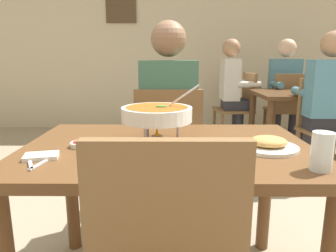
% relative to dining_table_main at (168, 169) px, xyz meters
% --- Properties ---
extents(cafe_rear_partition, '(10.00, 0.10, 3.00)m').
position_rel_dining_table_main_xyz_m(cafe_rear_partition, '(0.00, 3.55, 0.89)').
color(cafe_rear_partition, beige).
rests_on(cafe_rear_partition, ground_plane).
extents(picture_frame_hung, '(0.44, 0.03, 0.56)m').
position_rel_dining_table_main_xyz_m(picture_frame_hung, '(-0.70, 3.49, 1.24)').
color(picture_frame_hung, '#4C3823').
extents(dining_table_main, '(1.22, 0.83, 0.72)m').
position_rel_dining_table_main_xyz_m(dining_table_main, '(0.00, 0.00, 0.00)').
color(dining_table_main, brown).
rests_on(dining_table_main, ground_plane).
extents(chair_diner_main, '(0.44, 0.44, 0.90)m').
position_rel_dining_table_main_xyz_m(chair_diner_main, '(-0.00, 0.70, -0.10)').
color(chair_diner_main, brown).
rests_on(chair_diner_main, ground_plane).
extents(diner_main, '(0.40, 0.45, 1.31)m').
position_rel_dining_table_main_xyz_m(diner_main, '(0.00, 0.73, 0.13)').
color(diner_main, '#2D2D38').
rests_on(diner_main, ground_plane).
extents(curry_bowl, '(0.33, 0.30, 0.26)m').
position_rel_dining_table_main_xyz_m(curry_bowl, '(-0.05, 0.02, 0.24)').
color(curry_bowl, silver).
rests_on(curry_bowl, dining_table_main).
extents(rice_plate, '(0.24, 0.24, 0.06)m').
position_rel_dining_table_main_xyz_m(rice_plate, '(0.15, -0.26, 0.13)').
color(rice_plate, white).
rests_on(rice_plate, dining_table_main).
extents(appetizer_plate, '(0.24, 0.24, 0.06)m').
position_rel_dining_table_main_xyz_m(appetizer_plate, '(0.41, -0.06, 0.13)').
color(appetizer_plate, white).
rests_on(appetizer_plate, dining_table_main).
extents(sauce_dish, '(0.09, 0.09, 0.02)m').
position_rel_dining_table_main_xyz_m(sauce_dish, '(-0.36, -0.03, 0.12)').
color(sauce_dish, white).
rests_on(sauce_dish, dining_table_main).
extents(napkin_folded, '(0.14, 0.11, 0.02)m').
position_rel_dining_table_main_xyz_m(napkin_folded, '(-0.47, -0.18, 0.12)').
color(napkin_folded, white).
rests_on(napkin_folded, dining_table_main).
extents(fork_utensil, '(0.09, 0.16, 0.01)m').
position_rel_dining_table_main_xyz_m(fork_utensil, '(-0.49, -0.23, 0.11)').
color(fork_utensil, silver).
rests_on(fork_utensil, dining_table_main).
extents(spoon_utensil, '(0.04, 0.17, 0.01)m').
position_rel_dining_table_main_xyz_m(spoon_utensil, '(-0.44, -0.23, 0.11)').
color(spoon_utensil, silver).
rests_on(spoon_utensil, dining_table_main).
extents(drink_glass, '(0.07, 0.07, 0.13)m').
position_rel_dining_table_main_xyz_m(drink_glass, '(0.51, -0.30, 0.17)').
color(drink_glass, silver).
rests_on(drink_glass, dining_table_main).
extents(dining_table_far, '(1.00, 0.80, 0.72)m').
position_rel_dining_table_main_xyz_m(dining_table_far, '(1.44, 2.05, -0.02)').
color(dining_table_far, '#51331C').
rests_on(dining_table_far, ground_plane).
extents(chair_bg_left, '(0.45, 0.45, 0.90)m').
position_rel_dining_table_main_xyz_m(chair_bg_left, '(1.46, 2.51, -0.10)').
color(chair_bg_left, brown).
rests_on(chair_bg_left, ground_plane).
extents(chair_bg_middle, '(0.48, 0.48, 0.90)m').
position_rel_dining_table_main_xyz_m(chair_bg_middle, '(0.90, 2.62, -0.10)').
color(chair_bg_middle, brown).
rests_on(chair_bg_middle, ground_plane).
extents(chair_bg_right, '(0.50, 0.50, 0.90)m').
position_rel_dining_table_main_xyz_m(chair_bg_right, '(1.43, 1.51, -0.10)').
color(chair_bg_right, brown).
rests_on(chair_bg_right, ground_plane).
extents(patron_bg_left, '(0.40, 0.45, 1.31)m').
position_rel_dining_table_main_xyz_m(patron_bg_left, '(1.44, 2.60, 0.13)').
color(patron_bg_left, '#2D2D38').
rests_on(patron_bg_left, ground_plane).
extents(patron_bg_middle, '(0.45, 0.40, 1.31)m').
position_rel_dining_table_main_xyz_m(patron_bg_middle, '(0.79, 2.61, 0.13)').
color(patron_bg_middle, '#2D2D38').
rests_on(patron_bg_middle, ground_plane).
extents(patron_bg_right, '(0.40, 0.45, 1.31)m').
position_rel_dining_table_main_xyz_m(patron_bg_right, '(1.40, 1.49, 0.13)').
color(patron_bg_right, '#2D2D38').
rests_on(patron_bg_right, ground_plane).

